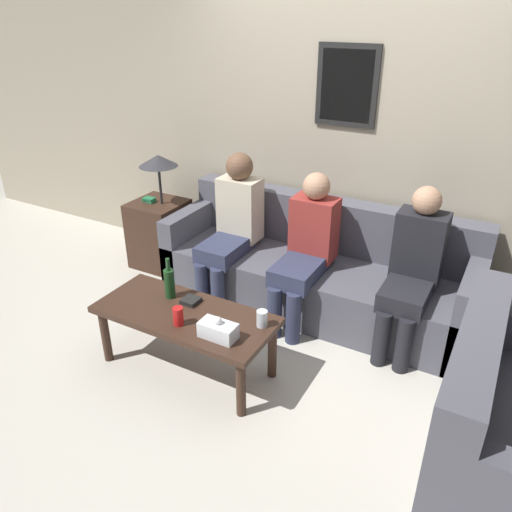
{
  "coord_description": "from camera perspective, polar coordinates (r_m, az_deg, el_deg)",
  "views": [
    {
      "loc": [
        1.3,
        -2.87,
        2.25
      ],
      "look_at": [
        -0.22,
        -0.13,
        0.66
      ],
      "focal_mm": 35.0,
      "sensor_mm": 36.0,
      "label": 1
    }
  ],
  "objects": [
    {
      "name": "side_table_with_lamp",
      "position": [
        4.77,
        -10.95,
        3.16
      ],
      "size": [
        0.46,
        0.46,
        1.08
      ],
      "color": "#382319",
      "rests_on": "ground_plane"
    },
    {
      "name": "couch_main",
      "position": [
        4.1,
        6.91,
        -1.79
      ],
      "size": [
        2.49,
        0.81,
        0.84
      ],
      "color": "#4C4C56",
      "rests_on": "ground_plane"
    },
    {
      "name": "soda_can",
      "position": [
        3.17,
        -8.88,
        -6.81
      ],
      "size": [
        0.07,
        0.07,
        0.12
      ],
      "color": "red",
      "rests_on": "coffee_table"
    },
    {
      "name": "coffee_table",
      "position": [
        3.35,
        -8.09,
        -7.28
      ],
      "size": [
        1.21,
        0.53,
        0.45
      ],
      "color": "#382319",
      "rests_on": "ground_plane"
    },
    {
      "name": "tissue_box",
      "position": [
        3.03,
        -4.35,
        -8.43
      ],
      "size": [
        0.23,
        0.12,
        0.14
      ],
      "color": "silver",
      "rests_on": "coffee_table"
    },
    {
      "name": "person_left",
      "position": [
        4.1,
        -2.7,
        3.77
      ],
      "size": [
        0.34,
        0.66,
        1.2
      ],
      "color": "#2D334C",
      "rests_on": "ground_plane"
    },
    {
      "name": "wall_back",
      "position": [
        4.12,
        10.08,
        13.18
      ],
      "size": [
        9.0,
        0.08,
        2.6
      ],
      "color": "#9E937F",
      "rests_on": "ground_plane"
    },
    {
      "name": "wine_bottle",
      "position": [
        3.44,
        -9.86,
        -3.01
      ],
      "size": [
        0.07,
        0.07,
        0.29
      ],
      "color": "#19421E",
      "rests_on": "coffee_table"
    },
    {
      "name": "book_stack",
      "position": [
        3.4,
        -7.46,
        -5.08
      ],
      "size": [
        0.11,
        0.11,
        0.03
      ],
      "color": "black",
      "rests_on": "coffee_table"
    },
    {
      "name": "ground_plane",
      "position": [
        3.88,
        3.81,
        -8.71
      ],
      "size": [
        16.0,
        16.0,
        0.0
      ],
      "primitive_type": "plane",
      "color": "beige"
    },
    {
      "name": "person_middle",
      "position": [
        3.79,
        5.78,
        1.12
      ],
      "size": [
        0.34,
        0.66,
        1.15
      ],
      "color": "#2D334C",
      "rests_on": "ground_plane"
    },
    {
      "name": "drinking_glass",
      "position": [
        3.12,
        0.69,
        -7.17
      ],
      "size": [
        0.07,
        0.07,
        0.11
      ],
      "color": "silver",
      "rests_on": "coffee_table"
    },
    {
      "name": "person_right",
      "position": [
        3.63,
        17.52,
        -1.17
      ],
      "size": [
        0.34,
        0.63,
        1.17
      ],
      "color": "black",
      "rests_on": "ground_plane"
    }
  ]
}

